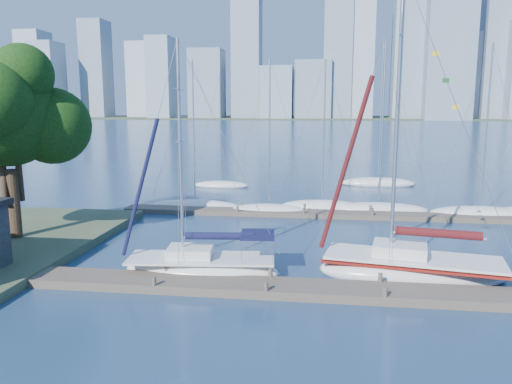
# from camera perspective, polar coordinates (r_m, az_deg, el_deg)

# --- Properties ---
(ground) EXTENTS (700.00, 700.00, 0.00)m
(ground) POSITION_cam_1_polar(r_m,az_deg,el_deg) (22.86, 1.41, -11.35)
(ground) COLOR navy
(ground) RESTS_ON ground
(near_dock) EXTENTS (26.00, 2.00, 0.40)m
(near_dock) POSITION_cam_1_polar(r_m,az_deg,el_deg) (22.79, 1.42, -10.89)
(near_dock) COLOR #4C4238
(near_dock) RESTS_ON ground
(far_dock) EXTENTS (30.00, 1.80, 0.36)m
(far_dock) POSITION_cam_1_polar(r_m,az_deg,el_deg) (38.06, 7.04, -2.50)
(far_dock) COLOR #4C4238
(far_dock) RESTS_ON ground
(far_shore) EXTENTS (800.00, 100.00, 1.50)m
(far_shore) POSITION_cam_1_polar(r_m,az_deg,el_deg) (341.30, 7.32, 8.38)
(far_shore) COLOR #38472D
(far_shore) RESTS_ON ground
(tree) EXTENTS (8.59, 7.85, 11.68)m
(tree) POSITION_cam_1_polar(r_m,az_deg,el_deg) (32.30, -26.61, 8.22)
(tree) COLOR #2F2114
(tree) RESTS_ON ground
(sailboat_navy) EXTENTS (7.95, 3.30, 11.86)m
(sailboat_navy) POSITION_cam_1_polar(r_m,az_deg,el_deg) (24.88, -6.28, -7.30)
(sailboat_navy) COLOR silver
(sailboat_navy) RESTS_ON ground
(sailboat_maroon) EXTENTS (9.33, 4.44, 14.92)m
(sailboat_maroon) POSITION_cam_1_polar(r_m,az_deg,el_deg) (25.47, 17.44, -6.88)
(sailboat_maroon) COLOR silver
(sailboat_maroon) RESTS_ON ground
(bg_boat_0) EXTENTS (7.63, 2.91, 12.13)m
(bg_boat_0) POSITION_cam_1_polar(r_m,az_deg,el_deg) (40.96, -6.95, -1.53)
(bg_boat_0) COLOR silver
(bg_boat_0) RESTS_ON ground
(bg_boat_1) EXTENTS (6.32, 2.67, 12.13)m
(bg_boat_1) POSITION_cam_1_polar(r_m,az_deg,el_deg) (38.83, 1.52, -2.06)
(bg_boat_1) COLOR silver
(bg_boat_1) RESTS_ON ground
(bg_boat_2) EXTENTS (6.77, 2.37, 12.17)m
(bg_boat_2) POSITION_cam_1_polar(r_m,az_deg,el_deg) (40.59, 7.58, -1.62)
(bg_boat_2) COLOR silver
(bg_boat_2) RESTS_ON ground
(bg_boat_3) EXTENTS (7.66, 2.44, 13.31)m
(bg_boat_3) POSITION_cam_1_polar(r_m,az_deg,el_deg) (40.39, 13.86, -1.87)
(bg_boat_3) COLOR silver
(bg_boat_3) RESTS_ON ground
(bg_boat_4) EXTENTS (7.69, 3.63, 13.05)m
(bg_boat_4) POSITION_cam_1_polar(r_m,az_deg,el_deg) (41.12, 24.21, -2.23)
(bg_boat_4) COLOR silver
(bg_boat_4) RESTS_ON ground
(bg_boat_6) EXTENTS (5.80, 2.27, 11.70)m
(bg_boat_6) POSITION_cam_1_polar(r_m,az_deg,el_deg) (51.43, -4.01, 0.84)
(bg_boat_6) COLOR silver
(bg_boat_6) RESTS_ON ground
(bg_boat_7) EXTENTS (7.99, 4.19, 15.26)m
(bg_boat_7) POSITION_cam_1_polar(r_m,az_deg,el_deg) (53.83, 13.77, 1.06)
(bg_boat_7) COLOR silver
(bg_boat_7) RESTS_ON ground
(skyline) EXTENTS (503.36, 51.31, 119.43)m
(skyline) POSITION_cam_1_polar(r_m,az_deg,el_deg) (313.29, 11.93, 14.66)
(skyline) COLOR gray
(skyline) RESTS_ON ground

